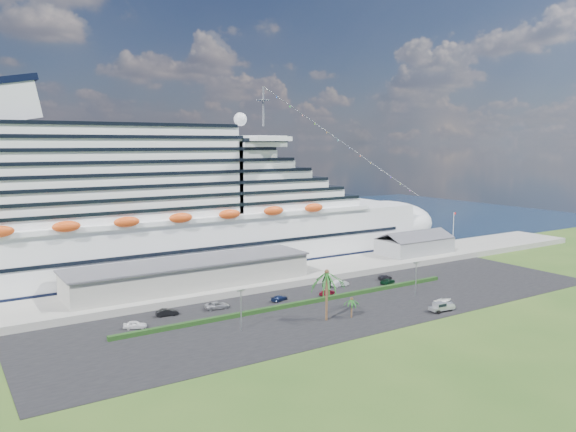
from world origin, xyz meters
TOP-DOWN VIEW (x-y plane):
  - ground at (0.00, 0.00)m, footprint 420.00×420.00m
  - asphalt_lot at (0.00, 11.00)m, footprint 140.00×38.00m
  - wharf at (0.00, 40.00)m, footprint 240.00×20.00m
  - water at (0.00, 130.00)m, footprint 420.00×160.00m
  - cruise_ship at (-21.53, 64.00)m, footprint 191.00×38.00m
  - terminal_building at (-25.00, 40.00)m, footprint 61.00×15.00m
  - port_shed at (52.00, 40.00)m, footprint 24.00×12.31m
  - flagpole at (70.04, 40.00)m, footprint 1.08×0.16m
  - hedge at (-8.00, 16.00)m, footprint 88.00×1.10m
  - lamp_post_left at (-28.00, 8.00)m, footprint 1.60×0.35m
  - lamp_post_right at (20.00, 8.00)m, footprint 1.60×0.35m
  - palm_tall at (-10.00, 4.00)m, footprint 8.82×8.82m
  - palm_short at (-4.50, 2.50)m, footprint 3.53×3.53m
  - parked_car_0 at (-45.35, 20.40)m, footprint 4.91×3.43m
  - parked_car_1 at (-37.00, 24.88)m, footprint 4.96×2.32m
  - parked_car_2 at (-25.73, 23.73)m, footprint 5.82×3.28m
  - parked_car_3 at (-10.63, 21.64)m, footprint 4.84×2.99m
  - parked_car_4 at (1.78, 19.58)m, footprint 4.87×2.96m
  - parked_car_5 at (9.69, 24.58)m, footprint 4.80×1.71m
  - parked_car_6 at (21.88, 19.84)m, footprint 5.27×3.67m
  - parked_car_7 at (24.55, 23.84)m, footprint 4.42×1.86m
  - pickup_truck at (14.92, -4.76)m, footprint 6.13×2.79m
  - boat_trailer at (18.99, -1.83)m, footprint 5.61×3.58m

SIDE VIEW (x-z plane):
  - ground at x=0.00m, z-range 0.00..0.00m
  - water at x=0.00m, z-range 0.00..0.02m
  - asphalt_lot at x=0.00m, z-range 0.00..0.12m
  - hedge at x=-8.00m, z-range 0.12..1.02m
  - parked_car_7 at x=24.55m, z-range 0.12..1.40m
  - parked_car_3 at x=-10.63m, z-range 0.12..1.43m
  - parked_car_6 at x=21.88m, z-range 0.12..1.46m
  - parked_car_2 at x=-25.73m, z-range 0.12..1.65m
  - parked_car_0 at x=-45.35m, z-range 0.12..1.67m
  - parked_car_4 at x=1.78m, z-range 0.12..1.67m
  - wharf at x=0.00m, z-range 0.00..1.80m
  - parked_car_1 at x=-37.00m, z-range 0.12..1.69m
  - parked_car_5 at x=9.69m, z-range 0.12..1.70m
  - boat_trailer at x=18.99m, z-range 0.38..2.00m
  - pickup_truck at x=14.92m, z-range 0.22..2.31m
  - palm_short at x=-4.50m, z-range 1.38..5.95m
  - port_shed at x=52.00m, z-range 0.71..8.08m
  - terminal_building at x=-25.00m, z-range 1.86..8.16m
  - lamp_post_left at x=-28.00m, z-range 1.21..9.48m
  - lamp_post_right at x=20.00m, z-range 1.21..9.48m
  - flagpole at x=70.04m, z-range 2.27..14.27m
  - palm_tall at x=-10.00m, z-range 3.64..14.77m
  - cruise_ship at x=-21.53m, z-range -10.31..43.69m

